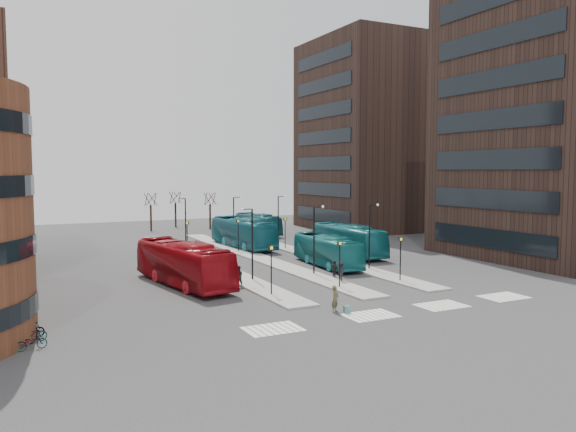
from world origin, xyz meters
name	(u,v)px	position (x,y,z in m)	size (l,w,h in m)	color
ground	(423,329)	(0.00, 0.00, 0.00)	(160.00, 160.00, 0.00)	#2F3032
island_left	(202,260)	(-4.00, 30.00, 0.07)	(2.50, 45.00, 0.15)	gray
island_mid	(255,256)	(2.00, 30.00, 0.07)	(2.50, 45.00, 0.15)	gray
island_right	(304,253)	(8.00, 30.00, 0.07)	(2.50, 45.00, 0.15)	gray
suitcase	(347,310)	(-2.09, 5.12, 0.25)	(0.40, 0.32, 0.50)	navy
red_bus	(183,264)	(-9.17, 18.87, 1.79)	(3.01, 12.88, 3.59)	maroon
teal_bus_a	(327,251)	(6.10, 21.64, 1.52)	(2.56, 10.94, 3.05)	#166E72
teal_bus_b	(243,233)	(3.66, 37.69, 1.82)	(3.05, 13.05, 3.64)	#166070
teal_bus_c	(348,240)	(11.95, 26.93, 1.70)	(2.86, 12.21, 3.40)	#15636C
teal_bus_d	(258,224)	(10.84, 49.69, 1.54)	(2.59, 11.06, 3.08)	#135662
traveller	(335,299)	(-2.62, 5.74, 0.90)	(0.66, 0.43, 1.80)	brown
commuter_a	(238,276)	(-5.40, 16.21, 0.86)	(0.84, 0.65, 1.72)	black
commuter_b	(335,270)	(3.36, 15.66, 0.79)	(0.93, 0.39, 1.59)	black
commuter_c	(340,272)	(2.94, 14.02, 0.92)	(1.19, 0.68, 1.84)	black
bicycle_near	(31,342)	(-21.00, 6.15, 0.41)	(0.54, 1.55, 0.81)	gray
bicycle_mid	(30,331)	(-21.00, 8.32, 0.47)	(0.44, 1.56, 0.94)	gray
bicycle_far	(30,334)	(-21.00, 7.56, 0.44)	(0.59, 1.69, 0.89)	gray
crosswalk_stripes	(404,311)	(1.75, 4.00, 0.01)	(22.35, 2.40, 0.01)	silver
tower_near	(561,119)	(31.98, 16.00, 15.00)	(20.12, 20.00, 30.00)	#2F201A
tower_far	(376,136)	(31.98, 50.00, 15.00)	(20.12, 20.00, 30.00)	#2F201A
sign_poles	(280,243)	(1.60, 23.00, 2.41)	(12.45, 22.12, 3.65)	black
lamp_posts	(268,226)	(2.64, 28.00, 3.58)	(14.04, 20.24, 6.12)	black
bare_trees	(179,212)	(2.67, 62.67, 2.72)	(10.97, 8.14, 5.90)	black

